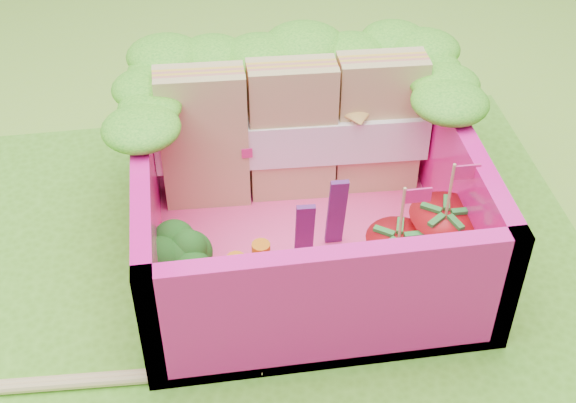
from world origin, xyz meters
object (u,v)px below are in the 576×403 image
at_px(bento_box, 304,195).
at_px(sandwich_stack, 293,132).
at_px(strawberry_left, 396,261).
at_px(broccoli, 178,260).
at_px(strawberry_right, 442,241).

bearing_deg(bento_box, sandwich_stack, 89.07).
xyz_separation_m(sandwich_stack, strawberry_left, (0.30, -0.64, -0.18)).
xyz_separation_m(bento_box, sandwich_stack, (0.01, 0.31, 0.09)).
distance_m(broccoli, strawberry_left, 0.82).
relative_size(sandwich_stack, broccoli, 3.61).
height_order(bento_box, strawberry_right, strawberry_right).
bearing_deg(strawberry_right, strawberry_left, -161.19).
xyz_separation_m(bento_box, broccoli, (-0.51, -0.25, -0.04)).
relative_size(bento_box, strawberry_left, 2.67).
relative_size(broccoli, strawberry_left, 0.66).
height_order(strawberry_left, strawberry_right, strawberry_right).
distance_m(sandwich_stack, strawberry_right, 0.77).
bearing_deg(strawberry_right, bento_box, 152.95).
xyz_separation_m(sandwich_stack, broccoli, (-0.52, -0.57, -0.13)).
bearing_deg(sandwich_stack, strawberry_left, -64.87).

